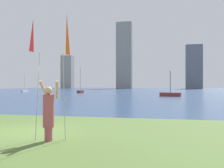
{
  "coord_description": "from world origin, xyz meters",
  "views": [
    {
      "loc": [
        5.44,
        -9.33,
        1.89
      ],
      "look_at": [
        1.23,
        10.12,
        1.9
      ],
      "focal_mm": 41.72,
      "sensor_mm": 36.0,
      "label": 1
    }
  ],
  "objects_px": {
    "kite_flag_right": "(67,37)",
    "person": "(49,111)",
    "sailboat_0": "(24,91)",
    "sailboat_8": "(80,91)",
    "kite_flag_left": "(33,38)",
    "sailboat_5": "(170,94)"
  },
  "relations": [
    {
      "from": "person",
      "to": "sailboat_5",
      "type": "distance_m",
      "value": 33.03
    },
    {
      "from": "kite_flag_left",
      "to": "sailboat_8",
      "type": "relative_size",
      "value": 0.76
    },
    {
      "from": "person",
      "to": "sailboat_0",
      "type": "relative_size",
      "value": 0.47
    },
    {
      "from": "kite_flag_right",
      "to": "sailboat_0",
      "type": "height_order",
      "value": "kite_flag_right"
    },
    {
      "from": "kite_flag_right",
      "to": "sailboat_0",
      "type": "xyz_separation_m",
      "value": [
        -29.25,
        46.23,
        -3.22
      ]
    },
    {
      "from": "kite_flag_right",
      "to": "sailboat_0",
      "type": "distance_m",
      "value": 54.8
    },
    {
      "from": "person",
      "to": "sailboat_0",
      "type": "height_order",
      "value": "sailboat_0"
    },
    {
      "from": "person",
      "to": "kite_flag_right",
      "type": "height_order",
      "value": "kite_flag_right"
    },
    {
      "from": "kite_flag_right",
      "to": "sailboat_8",
      "type": "bearing_deg",
      "value": 108.62
    },
    {
      "from": "kite_flag_right",
      "to": "sailboat_5",
      "type": "height_order",
      "value": "kite_flag_right"
    },
    {
      "from": "kite_flag_left",
      "to": "sailboat_5",
      "type": "distance_m",
      "value": 33.4
    },
    {
      "from": "kite_flag_right",
      "to": "kite_flag_left",
      "type": "bearing_deg",
      "value": -148.63
    },
    {
      "from": "kite_flag_right",
      "to": "person",
      "type": "bearing_deg",
      "value": -139.05
    },
    {
      "from": "person",
      "to": "sailboat_0",
      "type": "distance_m",
      "value": 54.81
    },
    {
      "from": "kite_flag_left",
      "to": "sailboat_0",
      "type": "relative_size",
      "value": 0.96
    },
    {
      "from": "person",
      "to": "kite_flag_right",
      "type": "relative_size",
      "value": 0.46
    },
    {
      "from": "sailboat_0",
      "to": "sailboat_5",
      "type": "height_order",
      "value": "sailboat_0"
    },
    {
      "from": "kite_flag_right",
      "to": "sailboat_8",
      "type": "distance_m",
      "value": 46.53
    },
    {
      "from": "sailboat_0",
      "to": "sailboat_8",
      "type": "height_order",
      "value": "sailboat_8"
    },
    {
      "from": "person",
      "to": "sailboat_8",
      "type": "distance_m",
      "value": 46.68
    },
    {
      "from": "person",
      "to": "kite_flag_right",
      "type": "distance_m",
      "value": 2.62
    },
    {
      "from": "person",
      "to": "sailboat_5",
      "type": "bearing_deg",
      "value": 71.23
    }
  ]
}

